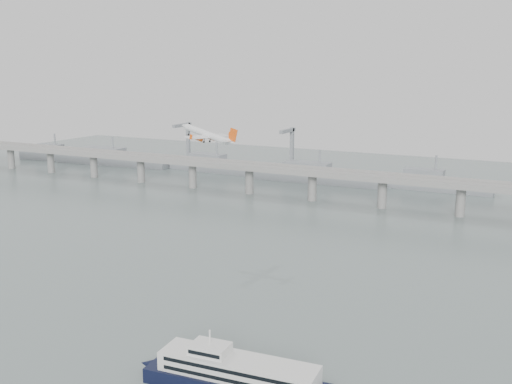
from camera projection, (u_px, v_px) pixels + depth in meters
The scene contains 5 objects.
ground at pixel (192, 307), 234.62m from camera, with size 900.00×900.00×0.00m, color slate.
bridge at pixel (352, 179), 405.61m from camera, with size 800.00×22.00×23.90m.
distant_fleet at pixel (209, 165), 533.60m from camera, with size 453.00×60.90×40.00m.
ferry at pixel (238, 376), 173.09m from camera, with size 92.87×20.85×17.51m.
airliner at pixel (208, 135), 298.33m from camera, with size 35.57×32.22×10.71m.
Camera 1 is at (123.09, -184.49, 92.41)m, focal length 42.00 mm.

